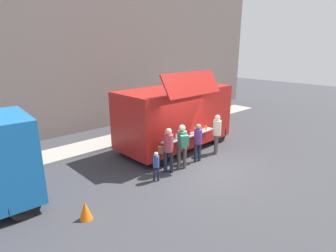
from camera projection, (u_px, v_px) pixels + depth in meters
ground_plane at (204, 168)px, 10.69m from camera, size 60.00×60.00×0.00m
curb_strip at (72, 151)px, 12.16m from camera, size 28.00×1.60×0.15m
building_behind at (50, 38)px, 14.15m from camera, size 32.00×2.40×10.25m
food_truck_main at (175, 116)px, 12.48m from camera, size 5.55×3.16×3.69m
traffic_cone_orange at (85, 210)px, 7.41m from camera, size 0.36×0.36×0.55m
trash_bin at (194, 115)px, 16.90m from camera, size 0.60×0.60×1.02m
customer_front_ordering at (198, 139)px, 11.02m from camera, size 0.34×0.33×1.64m
customer_mid_with_backpack at (182, 143)px, 10.28m from camera, size 0.49×0.59×1.80m
customer_rear_waiting at (168, 147)px, 10.00m from camera, size 0.51×0.51×1.77m
customer_extra_browsing at (217, 131)px, 11.85m from camera, size 0.37×0.37×1.79m
child_near_queue at (156, 164)px, 9.47m from camera, size 0.22×0.22×1.10m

